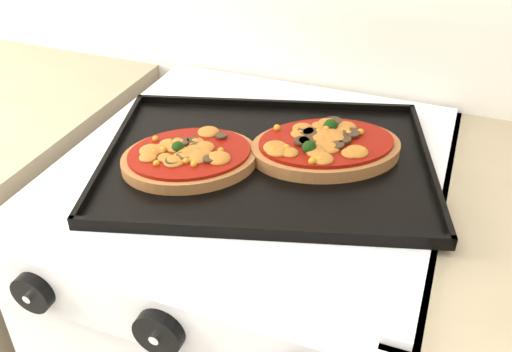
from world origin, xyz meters
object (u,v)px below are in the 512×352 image
at_px(pizza_left, 190,156).
at_px(pizza_right, 326,146).
at_px(stove, 256,345).
at_px(baking_tray, 267,158).

bearing_deg(pizza_left, pizza_right, 28.23).
xyz_separation_m(stove, pizza_right, (0.11, 0.03, 0.48)).
bearing_deg(stove, pizza_left, -140.27).
relative_size(baking_tray, pizza_right, 2.13).
bearing_deg(baking_tray, pizza_right, 12.59).
relative_size(stove, pizza_right, 3.84).
distance_m(stove, pizza_right, 0.49).
bearing_deg(pizza_left, stove, 39.73).
relative_size(stove, baking_tray, 1.80).
height_order(stove, pizza_right, pizza_right).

